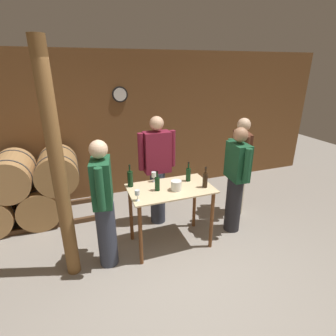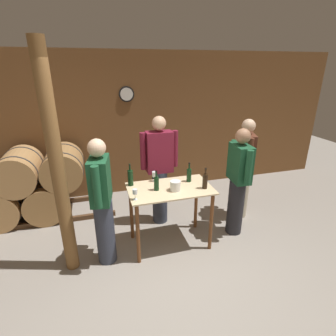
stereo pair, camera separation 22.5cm
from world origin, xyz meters
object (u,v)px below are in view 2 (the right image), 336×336
object	(u,v)px
wine_bottle_center	(189,175)
person_visitor_bearded	(102,201)
wine_glass_near_center	(154,174)
person_visitor_with_scarf	(244,167)
wine_bottle_far_left	(130,177)
ice_bucket	(175,186)
wooden_post	(58,169)
wine_bottle_right	(205,181)
person_host	(160,169)
person_visitor_near_door	(238,181)
wine_bottle_left	(156,183)
wine_glass_near_left	(135,192)

from	to	relation	value
wine_bottle_center	person_visitor_bearded	world-z (taller)	person_visitor_bearded
wine_glass_near_center	person_visitor_with_scarf	world-z (taller)	person_visitor_with_scarf
wine_bottle_far_left	ice_bucket	xyz separation A→B (m)	(0.54, -0.32, -0.05)
wooden_post	person_visitor_with_scarf	xyz separation A→B (m)	(2.72, 0.53, -0.47)
wooden_post	ice_bucket	size ratio (longest dim) A/B	19.18
wine_bottle_right	person_host	world-z (taller)	person_host
wine_bottle_center	wine_glass_near_center	world-z (taller)	wine_bottle_center
wine_bottle_far_left	person_visitor_bearded	distance (m)	0.55
wine_bottle_far_left	person_host	bearing A→B (deg)	37.57
wooden_post	wine_bottle_center	xyz separation A→B (m)	(1.66, 0.24, -0.35)
wine_glass_near_center	person_visitor_near_door	distance (m)	1.22
wine_bottle_left	person_host	world-z (taller)	person_host
wine_glass_near_center	ice_bucket	world-z (taller)	wine_glass_near_center
wine_bottle_right	person_visitor_with_scarf	xyz separation A→B (m)	(0.93, 0.55, -0.12)
wine_bottle_left	person_visitor_near_door	size ratio (longest dim) A/B	0.16
wine_bottle_right	ice_bucket	xyz separation A→B (m)	(-0.40, 0.05, -0.05)
wooden_post	person_host	distance (m)	1.60
wooden_post	wine_bottle_left	xyz separation A→B (m)	(1.15, 0.10, -0.36)
wine_bottle_far_left	person_visitor_near_door	distance (m)	1.55
wine_bottle_center	wine_bottle_far_left	bearing A→B (deg)	173.08
person_visitor_near_door	wine_bottle_center	bearing A→B (deg)	169.51
ice_bucket	person_host	xyz separation A→B (m)	(-0.03, 0.71, -0.03)
ice_bucket	person_host	bearing A→B (deg)	92.64
wine_bottle_right	person_visitor_bearded	bearing A→B (deg)	178.90
wine_bottle_center	person_visitor_near_door	bearing A→B (deg)	-10.49
wine_bottle_right	ice_bucket	bearing A→B (deg)	172.90
wine_bottle_left	ice_bucket	size ratio (longest dim) A/B	1.91
wooden_post	wine_bottle_far_left	bearing A→B (deg)	22.04
wine_bottle_left	wine_glass_near_center	xyz separation A→B (m)	(0.04, 0.29, 0.00)
wine_bottle_left	ice_bucket	world-z (taller)	wine_bottle_left
person_visitor_bearded	wine_glass_near_center	bearing A→B (deg)	27.39
wine_bottle_right	wine_bottle_center	bearing A→B (deg)	114.77
wine_bottle_left	wine_glass_near_center	size ratio (longest dim) A/B	1.86
wine_bottle_far_left	wine_bottle_right	size ratio (longest dim) A/B	1.06
wine_glass_near_left	wine_bottle_right	bearing A→B (deg)	3.57
person_visitor_bearded	person_visitor_near_door	bearing A→B (deg)	3.34
wine_bottle_left	wine_glass_near_left	bearing A→B (deg)	-149.20
ice_bucket	person_visitor_near_door	size ratio (longest dim) A/B	0.09
wine_bottle_right	person_visitor_bearded	distance (m)	1.35
wine_bottle_right	person_visitor_with_scarf	size ratio (longest dim) A/B	0.18
person_visitor_with_scarf	person_visitor_bearded	xyz separation A→B (m)	(-2.27, -0.53, -0.00)
wine_bottle_far_left	person_host	size ratio (longest dim) A/B	0.18
wine_bottle_far_left	person_visitor_bearded	bearing A→B (deg)	-139.60
wooden_post	wine_bottle_right	world-z (taller)	wooden_post
person_visitor_bearded	person_host	bearing A→B (deg)	38.85
wine_bottle_left	person_visitor_bearded	size ratio (longest dim) A/B	0.16
wine_glass_near_center	wine_glass_near_left	bearing A→B (deg)	-126.83
wine_bottle_far_left	wooden_post	bearing A→B (deg)	-157.96
wine_bottle_right	person_host	distance (m)	0.88
wine_glass_near_left	person_host	bearing A→B (deg)	57.76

